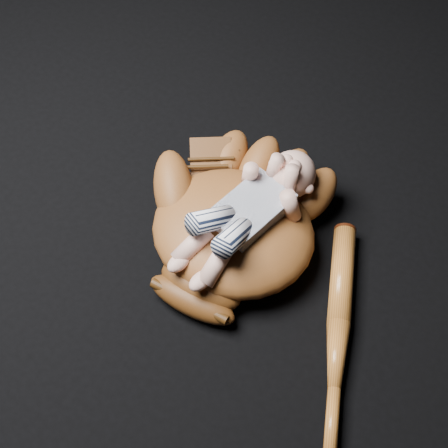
% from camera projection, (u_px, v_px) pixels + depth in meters
% --- Properties ---
extents(baseball_glove, '(0.44, 0.49, 0.14)m').
position_uv_depth(baseball_glove, '(233.00, 226.00, 1.33)').
color(baseball_glove, '#603314').
rests_on(baseball_glove, ground).
extents(newborn_baby, '(0.22, 0.37, 0.14)m').
position_uv_depth(newborn_baby, '(241.00, 215.00, 1.28)').
color(newborn_baby, '#D59C89').
rests_on(newborn_baby, baseball_glove).
extents(baseball_bat, '(0.24, 0.45, 0.04)m').
position_uv_depth(baseball_bat, '(338.00, 337.00, 1.25)').
color(baseball_bat, '#A1591F').
rests_on(baseball_bat, ground).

